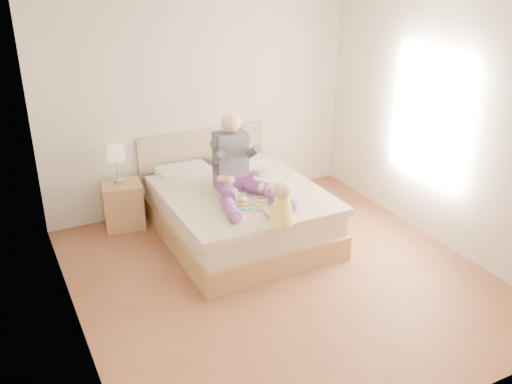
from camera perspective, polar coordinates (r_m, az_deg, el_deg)
name	(u,v)px	position (r m, az deg, el deg)	size (l,w,h in m)	color
room	(290,136)	(5.34, 3.44, 5.59)	(4.02, 4.22, 2.71)	brown
bed	(236,209)	(6.64, -2.04, -1.67)	(1.70, 2.18, 1.00)	#9D7249
nightstand	(123,205)	(7.00, -13.13, -1.27)	(0.51, 0.47, 0.56)	#9D7249
lamp	(116,155)	(6.81, -13.85, 3.66)	(0.22, 0.22, 0.46)	silver
adult	(237,170)	(6.26, -1.88, 2.22)	(0.76, 1.08, 0.90)	#793B94
tray	(253,201)	(6.05, -0.35, -0.95)	(0.55, 0.46, 0.15)	silver
baby	(281,206)	(5.61, 2.55, -1.40)	(0.29, 0.39, 0.44)	#FCEF4F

